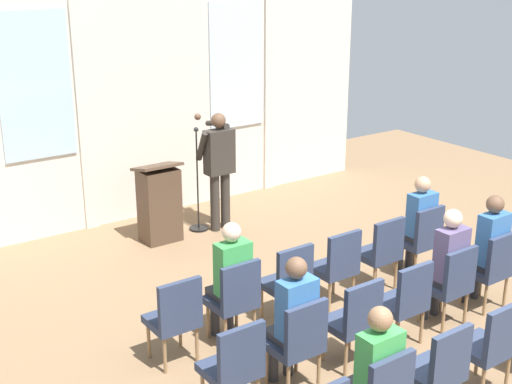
# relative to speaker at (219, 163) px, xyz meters

# --- Properties ---
(ground_plane) EXTENTS (14.52, 14.52, 0.00)m
(ground_plane) POSITION_rel_speaker_xyz_m (-0.55, -4.38, -1.02)
(ground_plane) COLOR #846647
(rear_partition) EXTENTS (8.16, 0.14, 3.97)m
(rear_partition) POSITION_rel_speaker_xyz_m (-0.53, 1.20, 0.97)
(rear_partition) COLOR silver
(rear_partition) RESTS_ON ground
(speaker) EXTENTS (0.50, 0.69, 1.75)m
(speaker) POSITION_rel_speaker_xyz_m (0.00, 0.00, 0.00)
(speaker) COLOR #332D28
(speaker) RESTS_ON ground
(mic_stand) EXTENTS (0.28, 0.28, 1.55)m
(mic_stand) POSITION_rel_speaker_xyz_m (-0.27, 0.15, -0.68)
(mic_stand) COLOR black
(mic_stand) RESTS_ON ground
(lectern) EXTENTS (0.60, 0.48, 1.16)m
(lectern) POSITION_rel_speaker_xyz_m (-0.93, 0.11, -0.47)
(lectern) COLOR #4C3828
(lectern) RESTS_ON ground
(chair_r0_c0) EXTENTS (0.46, 0.44, 0.94)m
(chair_r0_c0) POSITION_rel_speaker_xyz_m (-2.30, -2.83, -0.48)
(chair_r0_c0) COLOR olive
(chair_r0_c0) RESTS_ON ground
(chair_r0_c1) EXTENTS (0.46, 0.44, 0.94)m
(chair_r0_c1) POSITION_rel_speaker_xyz_m (-1.60, -2.83, -0.48)
(chair_r0_c1) COLOR olive
(chair_r0_c1) RESTS_ON ground
(audience_r0_c1) EXTENTS (0.36, 0.39, 1.33)m
(audience_r0_c1) POSITION_rel_speaker_xyz_m (-1.60, -2.75, -0.28)
(audience_r0_c1) COLOR #2D2D33
(audience_r0_c1) RESTS_ON ground
(chair_r0_c2) EXTENTS (0.46, 0.44, 0.94)m
(chair_r0_c2) POSITION_rel_speaker_xyz_m (-0.90, -2.83, -0.48)
(chair_r0_c2) COLOR olive
(chair_r0_c2) RESTS_ON ground
(chair_r0_c3) EXTENTS (0.46, 0.44, 0.94)m
(chair_r0_c3) POSITION_rel_speaker_xyz_m (-0.20, -2.83, -0.48)
(chair_r0_c3) COLOR olive
(chair_r0_c3) RESTS_ON ground
(chair_r0_c4) EXTENTS (0.46, 0.44, 0.94)m
(chair_r0_c4) POSITION_rel_speaker_xyz_m (0.50, -2.83, -0.48)
(chair_r0_c4) COLOR olive
(chair_r0_c4) RESTS_ON ground
(chair_r0_c5) EXTENTS (0.46, 0.44, 0.94)m
(chair_r0_c5) POSITION_rel_speaker_xyz_m (1.20, -2.83, -0.48)
(chair_r0_c5) COLOR olive
(chair_r0_c5) RESTS_ON ground
(audience_r0_c5) EXTENTS (0.36, 0.39, 1.31)m
(audience_r0_c5) POSITION_rel_speaker_xyz_m (1.20, -2.75, -0.29)
(audience_r0_c5) COLOR #2D2D33
(audience_r0_c5) RESTS_ON ground
(chair_r1_c0) EXTENTS (0.46, 0.44, 0.94)m
(chair_r1_c0) POSITION_rel_speaker_xyz_m (-2.30, -3.88, -0.48)
(chair_r1_c0) COLOR olive
(chair_r1_c0) RESTS_ON ground
(chair_r1_c1) EXTENTS (0.46, 0.44, 0.94)m
(chair_r1_c1) POSITION_rel_speaker_xyz_m (-1.60, -3.88, -0.48)
(chair_r1_c1) COLOR olive
(chair_r1_c1) RESTS_ON ground
(audience_r1_c1) EXTENTS (0.36, 0.39, 1.34)m
(audience_r1_c1) POSITION_rel_speaker_xyz_m (-1.60, -3.80, -0.28)
(audience_r1_c1) COLOR #2D2D33
(audience_r1_c1) RESTS_ON ground
(chair_r1_c2) EXTENTS (0.46, 0.44, 0.94)m
(chair_r1_c2) POSITION_rel_speaker_xyz_m (-0.90, -3.88, -0.48)
(chair_r1_c2) COLOR olive
(chair_r1_c2) RESTS_ON ground
(chair_r1_c3) EXTENTS (0.46, 0.44, 0.94)m
(chair_r1_c3) POSITION_rel_speaker_xyz_m (-0.20, -3.88, -0.48)
(chair_r1_c3) COLOR olive
(chair_r1_c3) RESTS_ON ground
(chair_r1_c4) EXTENTS (0.46, 0.44, 0.94)m
(chair_r1_c4) POSITION_rel_speaker_xyz_m (0.50, -3.88, -0.48)
(chair_r1_c4) COLOR olive
(chair_r1_c4) RESTS_ON ground
(audience_r1_c4) EXTENTS (0.36, 0.39, 1.35)m
(audience_r1_c4) POSITION_rel_speaker_xyz_m (0.50, -3.80, -0.27)
(audience_r1_c4) COLOR #2D2D33
(audience_r1_c4) RESTS_ON ground
(chair_r1_c5) EXTENTS (0.46, 0.44, 0.94)m
(chair_r1_c5) POSITION_rel_speaker_xyz_m (1.20, -3.88, -0.48)
(chair_r1_c5) COLOR olive
(chair_r1_c5) RESTS_ON ground
(audience_r1_c5) EXTENTS (0.36, 0.39, 1.36)m
(audience_r1_c5) POSITION_rel_speaker_xyz_m (1.20, -3.80, -0.27)
(audience_r1_c5) COLOR #2D2D33
(audience_r1_c5) RESTS_ON ground
(audience_r2_c1) EXTENTS (0.36, 0.39, 1.30)m
(audience_r2_c1) POSITION_rel_speaker_xyz_m (-1.60, -4.84, -0.30)
(audience_r2_c1) COLOR #2D2D33
(audience_r2_c1) RESTS_ON ground
(chair_r2_c2) EXTENTS (0.46, 0.44, 0.94)m
(chair_r2_c2) POSITION_rel_speaker_xyz_m (-0.90, -4.93, -0.48)
(chair_r2_c2) COLOR olive
(chair_r2_c2) RESTS_ON ground
(chair_r2_c3) EXTENTS (0.46, 0.44, 0.94)m
(chair_r2_c3) POSITION_rel_speaker_xyz_m (-0.20, -4.93, -0.48)
(chair_r2_c3) COLOR olive
(chair_r2_c3) RESTS_ON ground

